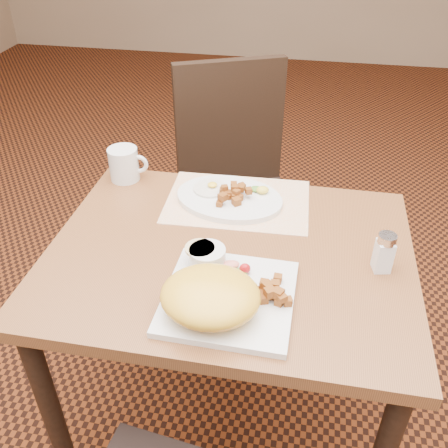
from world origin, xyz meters
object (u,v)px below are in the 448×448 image
at_px(plate_oval, 229,198).
at_px(coffee_mug, 125,164).
at_px(table, 229,283).
at_px(chair_far, 236,180).
at_px(salt_shaker, 384,252).
at_px(plate_square, 229,297).

relative_size(plate_oval, coffee_mug, 2.56).
xyz_separation_m(table, chair_far, (-0.09, 0.69, -0.10)).
distance_m(table, coffee_mug, 0.50).
distance_m(chair_far, salt_shaker, 0.87).
relative_size(plate_square, plate_oval, 0.92).
xyz_separation_m(salt_shaker, coffee_mug, (-0.73, 0.29, -0.00)).
bearing_deg(table, plate_square, -80.34).
bearing_deg(plate_oval, table, -79.86).
xyz_separation_m(table, plate_square, (0.03, -0.17, 0.12)).
bearing_deg(plate_oval, plate_square, -80.07).
distance_m(table, plate_square, 0.21).
bearing_deg(plate_square, chair_far, 98.11).
bearing_deg(salt_shaker, coffee_mug, 158.21).
distance_m(salt_shaker, coffee_mug, 0.79).
bearing_deg(chair_far, plate_square, 74.24).
height_order(chair_far, plate_oval, chair_far).
xyz_separation_m(chair_far, salt_shaker, (0.46, -0.70, 0.26)).
distance_m(table, plate_oval, 0.25).
height_order(chair_far, plate_square, chair_far).
distance_m(plate_square, coffee_mug, 0.61).
relative_size(table, coffee_mug, 7.57).
height_order(table, chair_far, chair_far).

